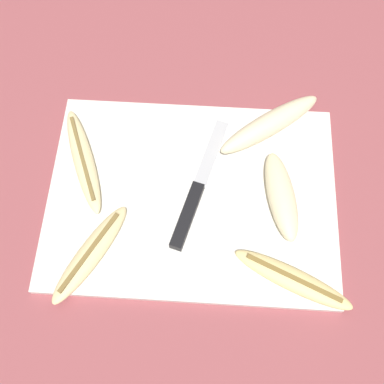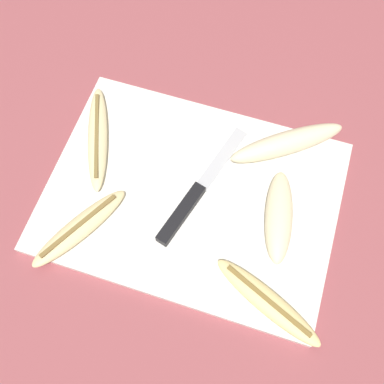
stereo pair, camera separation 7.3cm
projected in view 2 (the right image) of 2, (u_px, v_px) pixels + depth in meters
The scene contains 8 objects.
ground_plane at pixel (192, 197), 0.75m from camera, with size 4.00×4.00×0.00m, color #93474C.
cutting_board at pixel (192, 196), 0.75m from camera, with size 0.48×0.35×0.01m.
knife at pixel (189, 204), 0.73m from camera, with size 0.09×0.24×0.02m.
banana_pale_long at pixel (279, 215), 0.71m from camera, with size 0.07×0.16×0.03m.
banana_ripe_center at pixel (80, 228), 0.71m from camera, with size 0.12×0.18×0.02m.
banana_soft_right at pixel (98, 137), 0.78m from camera, with size 0.11×0.20×0.02m.
banana_bright_far at pixel (287, 143), 0.76m from camera, with size 0.19×0.15×0.04m.
banana_golden_short at pixel (267, 302), 0.66m from camera, with size 0.19×0.11×0.02m.
Camera 2 is at (0.09, -0.28, 0.69)m, focal length 42.00 mm.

